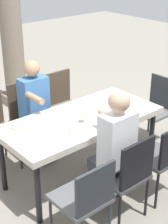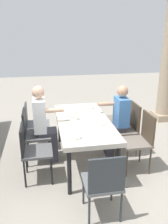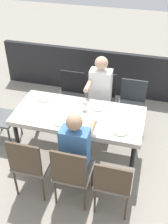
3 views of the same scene
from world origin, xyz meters
The scene contains 24 objects.
ground_plane centered at (0.00, 0.00, 0.00)m, with size 16.00×16.00×0.00m, color gray.
dining_table centered at (0.00, 0.00, 0.69)m, with size 1.82×0.84×0.76m.
chair_west_north centered at (-0.66, 0.84, 0.52)m, with size 0.44×0.44×0.87m.
chair_west_south centered at (-0.66, -0.84, 0.52)m, with size 0.44×0.44×0.87m.
chair_mid_north centered at (-0.16, 0.85, 0.53)m, with size 0.44×0.44×0.94m.
chair_mid_south centered at (-0.16, -0.84, 0.54)m, with size 0.44×0.44×0.92m.
chair_east_north centered at (0.39, 0.84, 0.55)m, with size 0.44×0.44×0.95m.
chair_east_south centered at (0.39, -0.84, 0.52)m, with size 0.44×0.44×0.88m.
diner_woman_green centered at (-0.15, -0.64, 0.71)m, with size 0.35×0.49×1.33m.
diner_man_white centered at (-0.16, 0.64, 0.68)m, with size 0.34×0.49×1.27m.
patio_railing centered at (0.00, -1.86, 0.45)m, with size 4.22×0.10×0.90m, color black.
plate_0 centered at (-0.62, 0.23, 0.77)m, with size 0.21×0.21×0.02m.
fork_0 centered at (-0.77, 0.23, 0.76)m, with size 0.02×0.17×0.01m, color silver.
spoon_0 centered at (-0.47, 0.23, 0.76)m, with size 0.02×0.17×0.01m, color silver.
plate_1 centered at (-0.23, -0.22, 0.77)m, with size 0.21×0.21×0.02m.
wine_glass_1 centered at (-0.06, -0.12, 0.87)m, with size 0.07×0.07×0.15m.
fork_1 centered at (-0.38, -0.22, 0.76)m, with size 0.02×0.17×0.01m, color silver.
spoon_1 centered at (-0.08, -0.22, 0.76)m, with size 0.02×0.17×0.01m, color silver.
plate_2 centered at (0.18, 0.23, 0.77)m, with size 0.22×0.22×0.02m.
fork_2 centered at (0.03, 0.23, 0.76)m, with size 0.02×0.17×0.01m, color silver.
spoon_2 centered at (0.33, 0.23, 0.76)m, with size 0.02×0.17×0.01m, color silver.
plate_3 centered at (0.61, -0.24, 0.77)m, with size 0.21×0.21×0.02m.
fork_3 centered at (0.46, -0.24, 0.76)m, with size 0.02×0.17×0.01m, color silver.
spoon_3 centered at (0.76, -0.24, 0.76)m, with size 0.02×0.17×0.01m, color silver.
Camera 3 is at (-0.88, 2.98, 3.06)m, focal length 44.45 mm.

